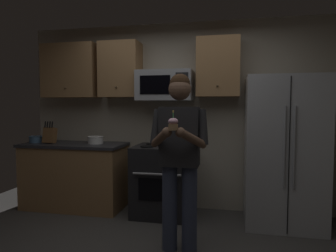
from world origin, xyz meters
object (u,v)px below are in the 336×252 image
Objects in this scene: microwave at (165,86)px; knife_block at (50,135)px; refrigerator at (284,151)px; bowl_small_colored at (36,139)px; cupcake at (173,124)px; oven_range at (163,180)px; bowl_large_white at (96,140)px; person at (179,152)px.

microwave is 2.31× the size of knife_block.
microwave reaches higher than refrigerator.
cupcake is at bearing -29.86° from bowl_small_colored.
bowl_small_colored is at bearing -179.99° from oven_range.
knife_block is 1.61× the size of bowl_small_colored.
oven_range is 2.91× the size of knife_block.
oven_range is 1.74m from knife_block.
refrigerator reaches higher than bowl_small_colored.
microwave reaches higher than cupcake.
cupcake reaches higher than knife_block.
cupcake is (2.03, -1.28, 0.26)m from knife_block.
cupcake is at bearing -44.73° from bowl_large_white.
knife_block is 0.67m from bowl_large_white.
bowl_large_white is at bearing 7.40° from knife_block.
bowl_large_white reaches higher than oven_range.
microwave is at bearing 109.35° from person.
refrigerator is at bearing -2.19° from bowl_large_white.
microwave is 0.41× the size of refrigerator.
knife_block reaches higher than oven_range.
oven_range is 1.26m from microwave.
microwave reaches higher than person.
cupcake is (0.38, -1.42, -0.43)m from microwave.
oven_range is 1.18m from person.
bowl_large_white is 1.72m from person.
person is at bearing 90.00° from cupcake.
bowl_large_white reaches higher than bowl_small_colored.
bowl_small_colored is (-0.90, -0.06, -0.01)m from bowl_large_white.
oven_range is at bearing -90.02° from microwave.
bowl_small_colored is at bearing 150.14° from cupcake.
bowl_small_colored is 1.15× the size of cupcake.
oven_range is at bearing 1.02° from knife_block.
oven_range is 1.26× the size of microwave.
bowl_large_white is 1.96m from cupcake.
bowl_large_white is at bearing 143.09° from person.
microwave reaches higher than bowl_small_colored.
microwave reaches higher than oven_range.
refrigerator is 5.63× the size of knife_block.
oven_range is 0.52× the size of refrigerator.
refrigerator is 9.04× the size of bowl_small_colored.
knife_block is (-1.65, -0.03, 0.57)m from oven_range.
cupcake is (1.37, -1.36, 0.32)m from bowl_large_white.
person is (0.38, -0.98, 0.53)m from oven_range.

